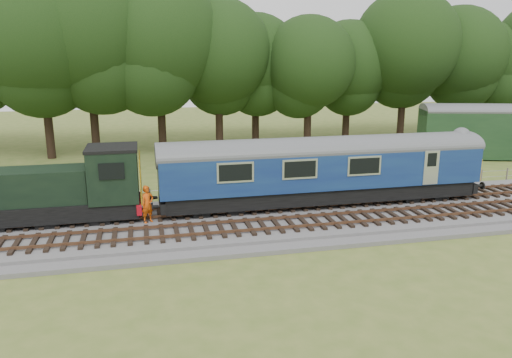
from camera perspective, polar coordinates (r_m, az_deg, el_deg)
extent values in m
plane|color=#4D6425|center=(26.25, 1.47, -4.92)|extent=(120.00, 120.00, 0.00)
cube|color=#4C4C4F|center=(26.19, 1.48, -4.56)|extent=(70.00, 7.00, 0.35)
cube|color=brown|center=(26.72, 1.12, -3.46)|extent=(66.50, 0.07, 0.14)
cube|color=brown|center=(28.06, 0.41, -2.61)|extent=(66.50, 0.07, 0.14)
cube|color=brown|center=(23.98, 2.86, -5.56)|extent=(66.50, 0.07, 0.14)
cube|color=brown|center=(25.28, 1.98, -4.50)|extent=(66.50, 0.07, 0.14)
cube|color=black|center=(28.21, 7.58, -1.43)|extent=(17.46, 2.52, 0.85)
cube|color=navy|center=(27.87, 7.67, 1.39)|extent=(18.00, 2.80, 2.05)
cube|color=yellow|center=(32.19, 22.88, 1.42)|extent=(0.06, 2.74, 1.30)
cube|color=black|center=(30.83, 18.08, -1.07)|extent=(2.60, 2.00, 0.55)
cube|color=black|center=(26.82, -4.56, -2.62)|extent=(2.60, 2.00, 0.55)
cube|color=black|center=(26.95, -22.55, -3.26)|extent=(8.73, 2.39, 0.85)
cube|color=black|center=(26.87, -25.31, -0.82)|extent=(6.30, 2.08, 1.70)
cube|color=black|center=(26.16, -15.98, 0.53)|extent=(2.40, 2.55, 2.60)
cube|color=#9E0C17|center=(26.52, -13.20, -2.70)|extent=(0.25, 2.60, 0.55)
cube|color=yellow|center=(26.16, -13.07, 0.26)|extent=(0.06, 2.55, 2.30)
imported|color=#DB4C0B|center=(25.41, -12.29, -2.82)|extent=(0.82, 0.75, 1.89)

